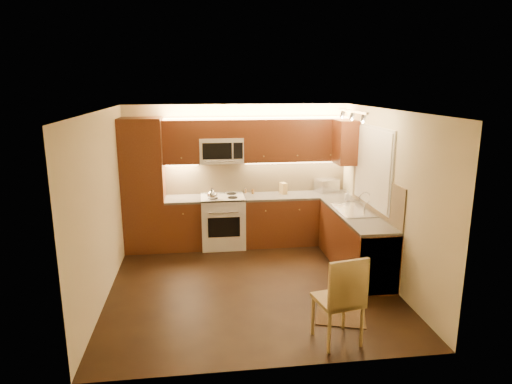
{
  "coord_description": "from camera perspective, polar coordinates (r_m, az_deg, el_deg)",
  "views": [
    {
      "loc": [
        -0.71,
        -6.0,
        2.84
      ],
      "look_at": [
        0.15,
        0.55,
        1.25
      ],
      "focal_mm": 31.45,
      "sensor_mm": 36.0,
      "label": 1
    }
  ],
  "objects": [
    {
      "name": "counter_back_right",
      "position": [
        8.13,
        5.17,
        -0.46
      ],
      "size": [
        1.92,
        0.6,
        0.04
      ],
      "primitive_type": "cube",
      "color": "#373432",
      "rests_on": "base_cab_back_right"
    },
    {
      "name": "spice_jar_b",
      "position": [
        8.14,
        -0.41,
        0.07
      ],
      "size": [
        0.05,
        0.05,
        0.09
      ],
      "primitive_type": "cylinder",
      "rotation": [
        0.0,
        0.0,
        0.1
      ],
      "color": "brown",
      "rests_on": "counter_back_right"
    },
    {
      "name": "base_cab_right",
      "position": [
        7.25,
        12.47,
        -6.22
      ],
      "size": [
        0.6,
        2.0,
        0.86
      ],
      "primitive_type": "cube",
      "color": "#4B2010",
      "rests_on": "floor"
    },
    {
      "name": "window_blinds",
      "position": [
        7.18,
        14.54,
        3.16
      ],
      "size": [
        0.02,
        1.36,
        1.16
      ],
      "primitive_type": "cube",
      "color": "silver",
      "rests_on": "wall_right"
    },
    {
      "name": "pantry",
      "position": [
        7.94,
        -14.11,
        0.83
      ],
      "size": [
        0.7,
        0.6,
        2.3
      ],
      "primitive_type": "cube",
      "color": "#4B2010",
      "rests_on": "floor"
    },
    {
      "name": "wall_right",
      "position": [
        6.77,
        16.35,
        -0.6
      ],
      "size": [
        0.01,
        4.0,
        2.5
      ],
      "primitive_type": "cube",
      "color": "beige",
      "rests_on": "ground"
    },
    {
      "name": "dining_chair",
      "position": [
        5.21,
        10.37,
        -13.09
      ],
      "size": [
        0.55,
        0.55,
        1.05
      ],
      "primitive_type": null,
      "rotation": [
        0.0,
        0.0,
        0.19
      ],
      "color": "#AA8B4C",
      "rests_on": "floor"
    },
    {
      "name": "spice_jar_d",
      "position": [
        8.2,
        -1.33,
        0.16
      ],
      "size": [
        0.05,
        0.05,
        0.08
      ],
      "primitive_type": "cylinder",
      "rotation": [
        0.0,
        0.0,
        0.26
      ],
      "color": "olive",
      "rests_on": "counter_back_right"
    },
    {
      "name": "backsplash_right",
      "position": [
        7.13,
        14.98,
        -0.22
      ],
      "size": [
        0.02,
        2.0,
        0.6
      ],
      "primitive_type": "cube",
      "color": "tan",
      "rests_on": "wall_right"
    },
    {
      "name": "toaster_oven",
      "position": [
        8.41,
        8.96,
        0.84
      ],
      "size": [
        0.46,
        0.39,
        0.23
      ],
      "primitive_type": "cube",
      "rotation": [
        0.0,
        0.0,
        0.31
      ],
      "color": "silver",
      "rests_on": "counter_back_right"
    },
    {
      "name": "wall_front",
      "position": [
        4.36,
        2.42,
        -7.87
      ],
      "size": [
        4.0,
        0.01,
        2.5
      ],
      "primitive_type": "cube",
      "color": "beige",
      "rests_on": "ground"
    },
    {
      "name": "wall_back",
      "position": [
        8.18,
        -2.36,
        2.33
      ],
      "size": [
        4.0,
        0.01,
        2.5
      ],
      "primitive_type": "cube",
      "color": "beige",
      "rests_on": "ground"
    },
    {
      "name": "ceiling",
      "position": [
        6.05,
        -0.74,
        10.31
      ],
      "size": [
        4.0,
        4.0,
        0.01
      ],
      "primitive_type": "cube",
      "color": "beige",
      "rests_on": "ground"
    },
    {
      "name": "wall_left",
      "position": [
        6.34,
        -18.98,
        -1.75
      ],
      "size": [
        0.01,
        4.0,
        2.5
      ],
      "primitive_type": "cube",
      "color": "beige",
      "rests_on": "ground"
    },
    {
      "name": "counter_right",
      "position": [
        7.11,
        12.66,
        -2.8
      ],
      "size": [
        0.6,
        2.0,
        0.04
      ],
      "primitive_type": "cube",
      "color": "#373432",
      "rests_on": "base_cab_right"
    },
    {
      "name": "faucet",
      "position": [
        7.26,
        13.66,
        -1.12
      ],
      "size": [
        0.2,
        0.04,
        0.3
      ],
      "primitive_type": null,
      "color": "silver",
      "rests_on": "counter_right"
    },
    {
      "name": "knife_block",
      "position": [
        8.14,
        3.5,
        0.47
      ],
      "size": [
        0.13,
        0.17,
        0.2
      ],
      "primitive_type": "cube",
      "rotation": [
        0.0,
        0.0,
        0.32
      ],
      "color": "#AA8B4C",
      "rests_on": "counter_back_right"
    },
    {
      "name": "base_cab_back_right",
      "position": [
        8.25,
        5.11,
        -3.49
      ],
      "size": [
        1.92,
        0.6,
        0.86
      ],
      "primitive_type": "cube",
      "color": "#4B2010",
      "rests_on": "floor"
    },
    {
      "name": "dishwasher",
      "position": [
        6.64,
        14.52,
        -8.21
      ],
      "size": [
        0.58,
        0.6,
        0.84
      ],
      "primitive_type": "cube",
      "color": "silver",
      "rests_on": "floor"
    },
    {
      "name": "spice_jar_a",
      "position": [
        8.2,
        -1.33,
        0.23
      ],
      "size": [
        0.05,
        0.05,
        0.1
      ],
      "primitive_type": "cylinder",
      "rotation": [
        0.0,
        0.0,
        0.07
      ],
      "color": "silver",
      "rests_on": "counter_back_right"
    },
    {
      "name": "track_light_bar",
      "position": [
        6.79,
        12.15,
        10.04
      ],
      "size": [
        0.04,
        1.2,
        0.03
      ],
      "primitive_type": "cube",
      "color": "silver",
      "rests_on": "ceiling"
    },
    {
      "name": "sink",
      "position": [
        7.22,
        12.29,
        -1.75
      ],
      "size": [
        0.52,
        0.86,
        0.15
      ],
      "primitive_type": null,
      "color": "silver",
      "rests_on": "counter_right"
    },
    {
      "name": "floor",
      "position": [
        6.67,
        -0.68,
        -11.65
      ],
      "size": [
        4.0,
        4.0,
        0.01
      ],
      "primitive_type": "cube",
      "color": "black",
      "rests_on": "ground"
    },
    {
      "name": "backsplash_back",
      "position": [
        8.22,
        0.08,
        2.03
      ],
      "size": [
        3.3,
        0.02,
        0.6
      ],
      "primitive_type": "cube",
      "color": "tan",
      "rests_on": "wall_back"
    },
    {
      "name": "rug",
      "position": [
        6.1,
        10.71,
        -14.41
      ],
      "size": [
        0.85,
        1.04,
        0.01
      ],
      "primitive_type": "cube",
      "rotation": [
        0.0,
        0.0,
        -0.31
      ],
      "color": "black",
      "rests_on": "floor"
    },
    {
      "name": "soap_bottle",
      "position": [
        7.84,
        11.56,
        -0.41
      ],
      "size": [
        0.09,
        0.09,
        0.18
      ],
      "primitive_type": "imported",
      "rotation": [
        0.0,
        0.0,
        -0.1
      ],
      "color": "white",
      "rests_on": "counter_right"
    },
    {
      "name": "upper_cab_back_left",
      "position": [
        7.89,
        -9.52,
        6.33
      ],
      "size": [
        0.62,
        0.35,
        0.75
      ],
      "primitive_type": "cube",
      "color": "#4B2010",
      "rests_on": "wall_back"
    },
    {
      "name": "microwave",
      "position": [
        7.9,
        -4.45,
        5.35
      ],
      "size": [
        0.76,
        0.38,
        0.44
      ],
      "primitive_type": null,
      "color": "silver",
      "rests_on": "wall_back"
    },
    {
      "name": "kettle",
      "position": [
        7.7,
        -5.6,
        -0.21
      ],
      "size": [
        0.22,
        0.22,
        0.2
      ],
      "primitive_type": null,
      "rotation": [
        0.0,
        0.0,
        -0.36
      ],
      "color": "silver",
      "rests_on": "stove"
    },
    {
      "name": "upper_cab_bridge",
      "position": [
        7.87,
        -4.5,
        8.07
      ],
      "size": [
        0.76,
        0.35,
        0.31
      ],
      "primitive_type": "cube",
      "color": "#4B2010",
      "rests_on": "wall_back"
    },
    {
      "name": "counter_back_left",
      "position": [
        7.95,
        -9.27,
        -0.92
      ],
      "size": [
        0.62,
        0.6,
        0.04
      ],
      "primitive_type": "cube",
      "color": "#373432",
      "rests_on": "base_cab_back_left"
    },
    {
      "name": "base_cab_back_left",
      "position": [
        8.07,
        -9.15,
        -4.01
      ],
      "size": [
        0.62,
        0.6,
        0.86
      ],
      "primitive_type": "cube",
      "color": "#4B2010",
      "rests_on": "floor"
    },
    {
      "name": "stove",
      "position": [
        8.04,
        -4.23,
        -3.71
      ],
      "size": [
        0.76,
        0.65,
        0.92
      ],
      "primitive_type": null,
      "color": "silver",
      "rests_on": "floor"
    },
    {
      "name": "upper_cab_back_right",
      "position": [
        8.07,
        5.13,
        6.62
      ],
      "size": [
        1.92,
        0.35,
        0.75
      ],
      "primitive_type": "cube",
      "color": "#4B2010",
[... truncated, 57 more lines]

